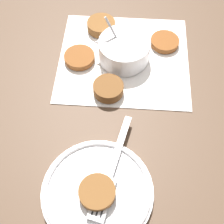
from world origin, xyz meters
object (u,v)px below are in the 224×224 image
at_px(sauce_bowl, 124,49).
at_px(fork, 109,176).
at_px(fritter_on_plate, 97,192).
at_px(serving_plate, 97,191).

xyz_separation_m(sauce_bowl, fork, (-0.00, 0.29, -0.01)).
bearing_deg(fritter_on_plate, serving_plate, -81.06).
xyz_separation_m(serving_plate, fritter_on_plate, (-0.00, 0.01, 0.02)).
relative_size(sauce_bowl, fritter_on_plate, 1.96).
relative_size(fritter_on_plate, fork, 0.31).
height_order(serving_plate, fork, fork).
bearing_deg(fork, fritter_on_plate, 62.96).
bearing_deg(fritter_on_plate, sauce_bowl, -92.22).
height_order(fritter_on_plate, fork, fritter_on_plate).
distance_m(sauce_bowl, fritter_on_plate, 0.32).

